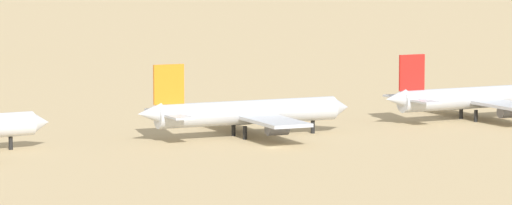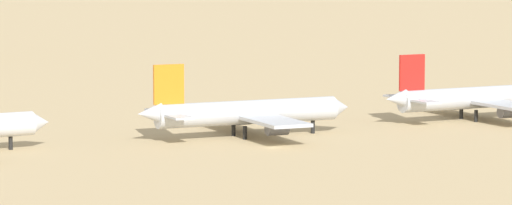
# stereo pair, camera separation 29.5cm
# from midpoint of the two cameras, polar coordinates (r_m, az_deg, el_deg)

# --- Properties ---
(ground) EXTENTS (4000.00, 4000.00, 0.00)m
(ground) POSITION_cam_midpoint_polar(r_m,az_deg,el_deg) (249.52, 0.67, -1.72)
(ground) COLOR tan
(parked_jet_orange_4) EXTENTS (39.98, 33.49, 13.23)m
(parked_jet_orange_4) POSITION_cam_midpoint_polar(r_m,az_deg,el_deg) (261.66, -0.37, -0.38)
(parked_jet_orange_4) COLOR silver
(parked_jet_orange_4) RESTS_ON ground
(parked_jet_red_5) EXTENTS (39.40, 33.19, 13.01)m
(parked_jet_red_5) POSITION_cam_midpoint_polar(r_m,az_deg,el_deg) (288.94, 8.27, 0.17)
(parked_jet_red_5) COLOR silver
(parked_jet_red_5) RESTS_ON ground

